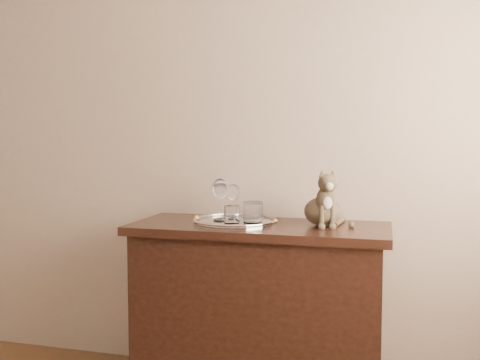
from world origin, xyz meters
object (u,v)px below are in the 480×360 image
(tumbler_a, at_px, (253,212))
(tumbler_b, at_px, (232,215))
(tumbler_c, at_px, (255,212))
(wine_glass_a, at_px, (220,200))
(sideboard, at_px, (259,313))
(cat, at_px, (323,197))
(wine_glass_b, at_px, (233,201))
(wine_glass_c, at_px, (220,200))
(tray, at_px, (235,222))

(tumbler_a, relative_size, tumbler_b, 1.22)
(tumbler_a, relative_size, tumbler_c, 1.18)
(wine_glass_a, relative_size, tumbler_b, 2.31)
(sideboard, relative_size, cat, 4.56)
(wine_glass_a, height_order, tumbler_c, wine_glass_a)
(wine_glass_b, relative_size, cat, 0.65)
(sideboard, height_order, cat, cat)
(wine_glass_c, distance_m, tumbler_b, 0.12)
(sideboard, relative_size, wine_glass_a, 6.34)
(wine_glass_c, xyz_separation_m, cat, (0.49, 0.03, 0.02))
(wine_glass_c, bearing_deg, tumbler_c, 15.54)
(cat, bearing_deg, wine_glass_b, 154.72)
(tumbler_a, distance_m, tumbler_b, 0.10)
(tray, height_order, wine_glass_b, wine_glass_b)
(tumbler_a, bearing_deg, cat, 11.54)
(tumbler_b, distance_m, cat, 0.43)
(wine_glass_c, bearing_deg, cat, 3.69)
(wine_glass_a, bearing_deg, tray, -23.45)
(tumbler_c, bearing_deg, wine_glass_c, -164.46)
(tumbler_a, relative_size, cat, 0.38)
(sideboard, relative_size, tumbler_a, 11.99)
(wine_glass_a, relative_size, tumbler_a, 1.89)
(wine_glass_c, xyz_separation_m, tumbler_c, (0.16, 0.04, -0.06))
(tumbler_b, relative_size, tumbler_c, 0.96)
(wine_glass_b, distance_m, tumbler_a, 0.18)
(tray, distance_m, tumbler_a, 0.12)
(tumbler_b, height_order, tumbler_c, tumbler_c)
(sideboard, xyz_separation_m, wine_glass_a, (-0.21, 0.06, 0.53))
(wine_glass_c, bearing_deg, tumbler_a, -10.94)
(sideboard, relative_size, wine_glass_b, 7.05)
(wine_glass_a, distance_m, wine_glass_b, 0.07)
(wine_glass_c, relative_size, tumbler_a, 2.02)
(wine_glass_b, bearing_deg, sideboard, -32.70)
(tumbler_c, bearing_deg, wine_glass_a, -179.26)
(wine_glass_a, distance_m, wine_glass_c, 0.04)
(tumbler_b, bearing_deg, sideboard, 23.84)
(wine_glass_a, xyz_separation_m, wine_glass_b, (0.05, 0.04, -0.01))
(wine_glass_a, height_order, tumbler_b, wine_glass_a)
(tumbler_c, bearing_deg, tray, -155.68)
(tray, distance_m, tumbler_b, 0.08)
(sideboard, xyz_separation_m, cat, (0.29, 0.04, 0.56))
(tumbler_c, bearing_deg, wine_glass_b, 160.94)
(sideboard, bearing_deg, wine_glass_c, 176.10)
(tumbler_b, distance_m, tumbler_c, 0.14)
(wine_glass_b, xyz_separation_m, tumbler_c, (0.12, -0.04, -0.04))
(wine_glass_c, relative_size, cat, 0.77)
(wine_glass_a, height_order, wine_glass_c, wine_glass_c)
(tumbler_c, distance_m, cat, 0.34)
(wine_glass_a, height_order, cat, cat)
(tray, relative_size, tumbler_a, 4.00)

